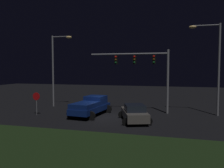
% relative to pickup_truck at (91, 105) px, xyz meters
% --- Properties ---
extents(ground_plane, '(80.00, 80.00, 0.00)m').
position_rel_pickup_truck_xyz_m(ground_plane, '(1.38, -0.35, -1.00)').
color(ground_plane, black).
extents(grass_median, '(27.56, 7.18, 0.10)m').
position_rel_pickup_truck_xyz_m(grass_median, '(1.38, -9.65, -0.95)').
color(grass_median, black).
rests_on(grass_median, ground_plane).
extents(pickup_truck, '(3.26, 5.58, 1.80)m').
position_rel_pickup_truck_xyz_m(pickup_truck, '(0.00, 0.00, 0.00)').
color(pickup_truck, navy).
rests_on(pickup_truck, ground_plane).
extents(car_sedan, '(3.38, 4.75, 1.51)m').
position_rel_pickup_truck_xyz_m(car_sedan, '(4.58, -1.64, -0.26)').
color(car_sedan, '#514C47').
rests_on(car_sedan, ground_plane).
extents(traffic_signal_gantry, '(8.32, 0.56, 6.50)m').
position_rel_pickup_truck_xyz_m(traffic_signal_gantry, '(4.73, 2.94, 3.90)').
color(traffic_signal_gantry, slate).
rests_on(traffic_signal_gantry, ground_plane).
extents(street_lamp_left, '(2.59, 0.44, 8.47)m').
position_rel_pickup_truck_xyz_m(street_lamp_left, '(-5.84, 3.97, 4.30)').
color(street_lamp_left, slate).
rests_on(street_lamp_left, ground_plane).
extents(street_lamp_right, '(2.93, 0.44, 8.88)m').
position_rel_pickup_truck_xyz_m(street_lamp_right, '(11.38, 3.03, 4.56)').
color(street_lamp_right, slate).
rests_on(street_lamp_right, ground_plane).
extents(stop_sign, '(0.76, 0.08, 2.23)m').
position_rel_pickup_truck_xyz_m(stop_sign, '(-5.21, -1.38, 0.56)').
color(stop_sign, slate).
rests_on(stop_sign, ground_plane).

